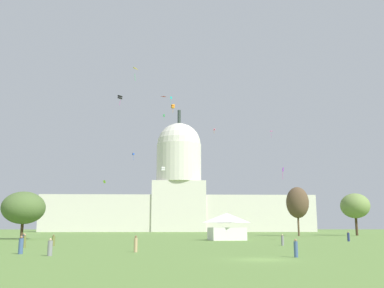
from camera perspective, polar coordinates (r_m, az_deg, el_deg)
ground_plane at (r=36.86m, az=9.01°, el=-14.71°), size 800.00×800.00×0.00m
capitol_building at (r=232.33m, az=-1.75°, el=-6.77°), size 140.70×23.88×65.49m
event_tent at (r=87.72m, az=4.56°, el=-10.70°), size 7.75×6.52×5.29m
tree_east_far at (r=131.58m, az=13.62°, el=-7.46°), size 8.31×7.86×14.03m
tree_west_mid at (r=99.92m, az=-21.16°, el=-7.78°), size 9.79×9.50×9.99m
tree_east_mid at (r=142.54m, az=20.54°, el=-7.58°), size 11.69×11.89×12.62m
person_olive_edge_west at (r=60.63m, az=-21.04°, el=-11.79°), size 0.39×0.39×1.70m
person_tan_mid_center at (r=47.25m, az=-7.37°, el=-12.91°), size 0.51×0.51×1.70m
person_navy_front_left at (r=69.52m, az=-21.12°, el=-11.59°), size 0.66×0.66×1.68m
person_denim_lawn_far_left at (r=40.13m, az=13.42°, el=-13.18°), size 0.47×0.47×1.58m
person_grey_lawn_far_right at (r=42.97m, az=-18.07°, el=-12.80°), size 0.57×0.57×1.58m
person_grey_back_right at (r=64.57m, az=11.74°, el=-12.23°), size 0.50×0.50×1.56m
person_denim_mid_left at (r=46.84m, az=-21.46°, el=-12.28°), size 0.63×0.63×1.74m
person_navy_front_center at (r=86.00m, az=19.77°, el=-11.35°), size 0.52×0.52×1.77m
person_olive_edge_east at (r=64.31m, az=-17.67°, el=-11.98°), size 0.49×0.49×1.55m
kite_pink_high at (r=188.56m, az=2.95°, el=1.90°), size 0.99×1.04×2.45m
kite_black_high at (r=129.38m, az=-9.40°, el=6.06°), size 1.48×1.47×3.01m
kite_blue_mid at (r=175.98m, az=-7.68°, el=-1.32°), size 1.02×1.01×2.86m
kite_lime_mid at (r=182.28m, az=-11.38°, el=-4.85°), size 1.16×0.75×1.24m
kite_turquoise_high at (r=183.41m, az=-2.75°, el=5.97°), size 0.76×0.83×3.60m
kite_green_high at (r=172.43m, az=-3.69°, el=3.73°), size 0.78×0.80×2.32m
kite_violet_mid at (r=137.84m, az=11.81°, el=-3.46°), size 0.50×0.74×3.76m
kite_red_high at (r=116.00m, az=-3.70°, el=6.15°), size 1.34×0.74×0.15m
kite_gold_high at (r=94.28m, az=-7.69°, el=9.51°), size 1.31×1.71×2.69m
kite_white_mid at (r=133.08m, az=-3.81°, el=-3.24°), size 1.22×1.24×1.12m
kite_magenta_high at (r=169.69m, az=10.28°, el=1.45°), size 1.09×0.78×2.18m
kite_orange_high at (r=128.12m, az=-2.51°, el=4.93°), size 1.18×1.19×2.57m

